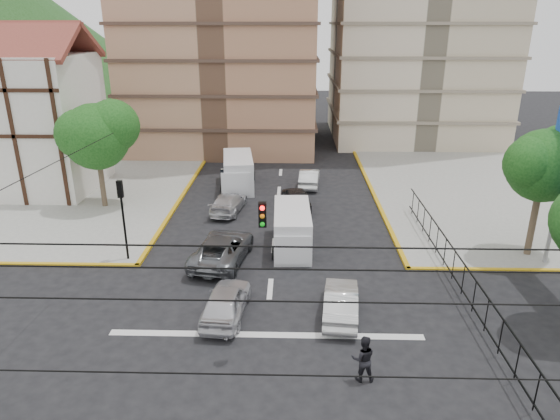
{
  "coord_description": "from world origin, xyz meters",
  "views": [
    {
      "loc": [
        1.04,
        -16.22,
        12.1
      ],
      "look_at": [
        0.47,
        5.24,
        4.0
      ],
      "focal_mm": 32.0,
      "sensor_mm": 36.0,
      "label": 1
    }
  ],
  "objects_px": {
    "traffic_light_nw": "(122,207)",
    "van_right_lane": "(292,231)",
    "pedestrian_crosswalk": "(363,359)",
    "car_white_front_right": "(341,302)",
    "car_silver_front_left": "(226,301)",
    "van_left_lane": "(238,173)"
  },
  "relations": [
    {
      "from": "traffic_light_nw",
      "to": "van_right_lane",
      "type": "xyz_separation_m",
      "value": [
        8.83,
        1.74,
        -1.99
      ]
    },
    {
      "from": "pedestrian_crosswalk",
      "to": "traffic_light_nw",
      "type": "bearing_deg",
      "value": -40.02
    },
    {
      "from": "car_white_front_right",
      "to": "pedestrian_crosswalk",
      "type": "relative_size",
      "value": 2.31
    },
    {
      "from": "van_right_lane",
      "to": "pedestrian_crosswalk",
      "type": "relative_size",
      "value": 2.88
    },
    {
      "from": "car_white_front_right",
      "to": "pedestrian_crosswalk",
      "type": "bearing_deg",
      "value": 101.43
    },
    {
      "from": "traffic_light_nw",
      "to": "car_silver_front_left",
      "type": "height_order",
      "value": "traffic_light_nw"
    },
    {
      "from": "van_right_lane",
      "to": "pedestrian_crosswalk",
      "type": "bearing_deg",
      "value": -78.3
    },
    {
      "from": "van_left_lane",
      "to": "car_white_front_right",
      "type": "height_order",
      "value": "van_left_lane"
    },
    {
      "from": "van_left_lane",
      "to": "car_silver_front_left",
      "type": "bearing_deg",
      "value": -93.19
    },
    {
      "from": "van_right_lane",
      "to": "pedestrian_crosswalk",
      "type": "xyz_separation_m",
      "value": [
        2.57,
        -10.97,
        -0.22
      ]
    },
    {
      "from": "traffic_light_nw",
      "to": "car_white_front_right",
      "type": "relative_size",
      "value": 1.07
    },
    {
      "from": "van_left_lane",
      "to": "car_silver_front_left",
      "type": "distance_m",
      "value": 18.04
    },
    {
      "from": "van_right_lane",
      "to": "car_silver_front_left",
      "type": "distance_m",
      "value": 7.51
    },
    {
      "from": "car_white_front_right",
      "to": "traffic_light_nw",
      "type": "bearing_deg",
      "value": -18.73
    },
    {
      "from": "car_silver_front_left",
      "to": "car_white_front_right",
      "type": "bearing_deg",
      "value": -172.96
    },
    {
      "from": "van_right_lane",
      "to": "van_left_lane",
      "type": "relative_size",
      "value": 0.89
    },
    {
      "from": "traffic_light_nw",
      "to": "van_right_lane",
      "type": "bearing_deg",
      "value": 11.13
    },
    {
      "from": "van_right_lane",
      "to": "car_white_front_right",
      "type": "distance_m",
      "value": 7.11
    },
    {
      "from": "traffic_light_nw",
      "to": "car_silver_front_left",
      "type": "distance_m",
      "value": 8.28
    },
    {
      "from": "traffic_light_nw",
      "to": "car_white_front_right",
      "type": "bearing_deg",
      "value": -24.55
    },
    {
      "from": "car_silver_front_left",
      "to": "van_left_lane",
      "type": "bearing_deg",
      "value": -80.62
    },
    {
      "from": "traffic_light_nw",
      "to": "van_left_lane",
      "type": "height_order",
      "value": "traffic_light_nw"
    }
  ]
}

